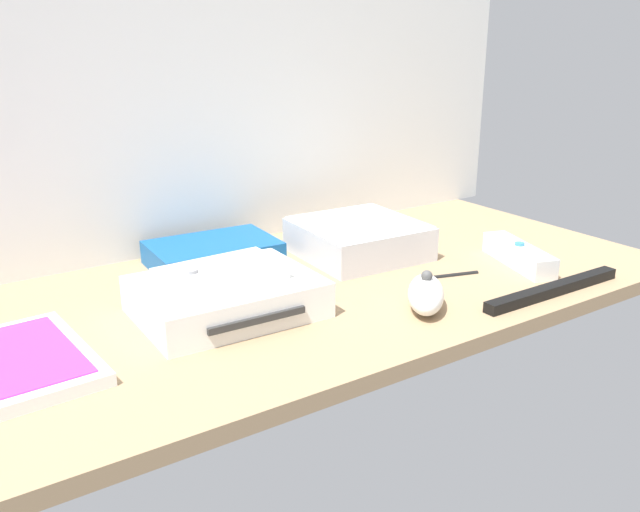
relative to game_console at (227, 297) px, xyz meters
The scene contains 11 objects.
ground_plane 15.48cm from the game_console, ahead, with size 100.00×48.00×2.00cm, color #9E7F5B.
back_wall 42.68cm from the game_console, 60.57° to the left, with size 110.00×1.20×64.00cm, color silver.
game_console is the anchor object (origin of this frame).
mini_computer 28.36cm from the game_console, 18.67° to the left, with size 17.93×17.93×5.30cm.
game_case 24.30cm from the game_console, behind, with size 14.60×19.70×1.56cm.
network_router 18.78cm from the game_console, 69.19° to the left, with size 18.71×13.18×3.40cm.
remote_wand 44.11cm from the game_console, 10.13° to the right, with size 8.11×15.18×3.40cm.
remote_nunchuk 24.33cm from the game_console, 31.06° to the right, with size 9.92×10.41×5.10cm.
remote_classic_pad 3.32cm from the game_console, 158.23° to the right, with size 14.57×8.31×2.40cm.
sensor_bar 42.16cm from the game_console, 25.66° to the right, with size 24.00×1.80×1.40cm, color black.
stylus_pen 32.18cm from the game_console, 10.09° to the right, with size 0.70×0.70×9.00cm, color black.
Camera 1 is at (-48.92, -72.08, 33.25)cm, focal length 38.58 mm.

